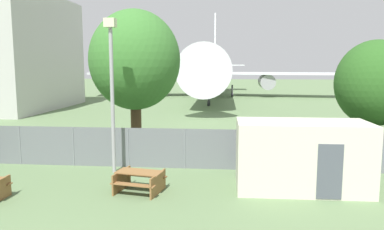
{
  "coord_description": "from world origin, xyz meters",
  "views": [
    {
      "loc": [
        4.4,
        -5.81,
        4.54
      ],
      "look_at": [
        2.59,
        13.26,
        2.0
      ],
      "focal_mm": 35.0,
      "sensor_mm": 36.0,
      "label": 1
    }
  ],
  "objects_px": {
    "picnic_bench_near_cabin": "(139,179)",
    "tree_near_hangar": "(135,61)",
    "tree_behind_benches": "(375,84)",
    "portable_cabin": "(302,156)",
    "airplane": "(212,69)"
  },
  "relations": [
    {
      "from": "portable_cabin",
      "to": "picnic_bench_near_cabin",
      "type": "height_order",
      "value": "portable_cabin"
    },
    {
      "from": "tree_near_hangar",
      "to": "tree_behind_benches",
      "type": "bearing_deg",
      "value": -7.83
    },
    {
      "from": "airplane",
      "to": "portable_cabin",
      "type": "xyz_separation_m",
      "value": [
        4.91,
        -40.15,
        -2.79
      ]
    },
    {
      "from": "airplane",
      "to": "picnic_bench_near_cabin",
      "type": "relative_size",
      "value": 24.52
    },
    {
      "from": "tree_behind_benches",
      "to": "airplane",
      "type": "bearing_deg",
      "value": 103.52
    },
    {
      "from": "portable_cabin",
      "to": "tree_near_hangar",
      "type": "xyz_separation_m",
      "value": [
        -7.48,
        5.32,
        3.53
      ]
    },
    {
      "from": "picnic_bench_near_cabin",
      "to": "tree_near_hangar",
      "type": "relative_size",
      "value": 0.25
    },
    {
      "from": "portable_cabin",
      "to": "tree_near_hangar",
      "type": "height_order",
      "value": "tree_near_hangar"
    },
    {
      "from": "portable_cabin",
      "to": "tree_behind_benches",
      "type": "relative_size",
      "value": 0.83
    },
    {
      "from": "picnic_bench_near_cabin",
      "to": "tree_behind_benches",
      "type": "height_order",
      "value": "tree_behind_benches"
    },
    {
      "from": "picnic_bench_near_cabin",
      "to": "portable_cabin",
      "type": "bearing_deg",
      "value": 8.17
    },
    {
      "from": "airplane",
      "to": "picnic_bench_near_cabin",
      "type": "bearing_deg",
      "value": -1.79
    },
    {
      "from": "airplane",
      "to": "tree_behind_benches",
      "type": "relative_size",
      "value": 8.04
    },
    {
      "from": "picnic_bench_near_cabin",
      "to": "tree_near_hangar",
      "type": "distance_m",
      "value": 7.7
    },
    {
      "from": "picnic_bench_near_cabin",
      "to": "tree_near_hangar",
      "type": "height_order",
      "value": "tree_near_hangar"
    }
  ]
}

